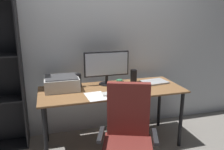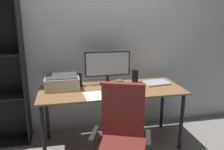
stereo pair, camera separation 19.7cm
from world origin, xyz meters
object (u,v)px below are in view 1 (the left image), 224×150
at_px(speaker_left, 78,80).
at_px(office_chair, 128,144).
at_px(coffee_mug, 119,84).
at_px(printer, 62,83).
at_px(keyboard, 115,93).
at_px(mouse, 135,90).
at_px(laptop, 154,82).
at_px(monitor, 107,66).
at_px(speaker_right, 134,76).
at_px(desk, 112,95).

distance_m(speaker_left, office_chair, 1.08).
distance_m(coffee_mug, printer, 0.69).
bearing_deg(office_chair, keyboard, 105.35).
height_order(keyboard, office_chair, office_chair).
height_order(mouse, laptop, mouse).
height_order(monitor, mouse, monitor).
height_order(mouse, speaker_left, speaker_left).
bearing_deg(laptop, coffee_mug, -177.90).
distance_m(laptop, office_chair, 1.13).
distance_m(mouse, laptop, 0.46).
xyz_separation_m(speaker_right, office_chair, (-0.42, -0.97, -0.37)).
bearing_deg(desk, printer, 166.09).
relative_size(keyboard, speaker_right, 1.71).
xyz_separation_m(desk, monitor, (-0.01, 0.20, 0.33)).
height_order(laptop, office_chair, office_chair).
relative_size(laptop, office_chair, 0.32).
xyz_separation_m(monitor, coffee_mug, (0.11, -0.19, -0.19)).
bearing_deg(speaker_left, laptop, -6.11).
bearing_deg(speaker_left, speaker_right, 0.00).
bearing_deg(keyboard, coffee_mug, 63.11).
bearing_deg(coffee_mug, speaker_right, 35.71).
xyz_separation_m(laptop, speaker_right, (-0.25, 0.11, 0.07)).
distance_m(desk, monitor, 0.38).
height_order(mouse, office_chair, office_chair).
xyz_separation_m(monitor, keyboard, (-0.01, -0.39, -0.24)).
distance_m(keyboard, speaker_left, 0.53).
xyz_separation_m(mouse, office_chair, (-0.30, -0.61, -0.30)).
xyz_separation_m(desk, speaker_right, (0.35, 0.19, 0.17)).
bearing_deg(speaker_right, desk, -151.24).
xyz_separation_m(keyboard, speaker_right, (0.37, 0.38, 0.08)).
bearing_deg(mouse, printer, 167.65).
height_order(desk, monitor, monitor).
xyz_separation_m(coffee_mug, laptop, (0.51, 0.08, -0.04)).
relative_size(desk, speaker_left, 10.14).
bearing_deg(laptop, printer, 170.69).
bearing_deg(desk, office_chair, -95.20).
xyz_separation_m(mouse, speaker_left, (-0.61, 0.36, 0.07)).
height_order(monitor, office_chair, monitor).
relative_size(monitor, speaker_right, 3.38).
distance_m(monitor, keyboard, 0.46).
xyz_separation_m(laptop, office_chair, (-0.68, -0.86, -0.29)).
relative_size(coffee_mug, laptop, 0.33).
xyz_separation_m(desk, printer, (-0.58, 0.14, 0.16)).
bearing_deg(desk, monitor, 93.12).
height_order(coffee_mug, speaker_right, speaker_right).
bearing_deg(printer, monitor, 5.79).
bearing_deg(keyboard, speaker_left, 135.93).
xyz_separation_m(desk, office_chair, (-0.07, -0.77, -0.20)).
xyz_separation_m(mouse, coffee_mug, (-0.13, 0.18, 0.04)).
distance_m(laptop, speaker_left, 0.99).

